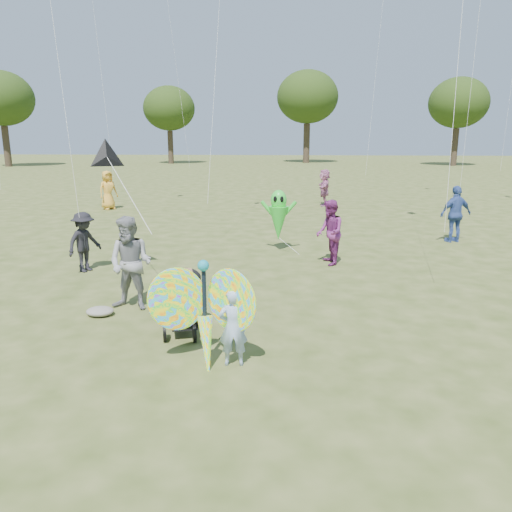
{
  "coord_description": "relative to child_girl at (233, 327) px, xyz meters",
  "views": [
    {
      "loc": [
        0.43,
        -7.13,
        3.19
      ],
      "look_at": [
        -0.2,
        1.5,
        1.1
      ],
      "focal_mm": 35.0,
      "sensor_mm": 36.0,
      "label": 1
    }
  ],
  "objects": [
    {
      "name": "ground",
      "position": [
        0.37,
        0.59,
        -0.56
      ],
      "size": [
        160.0,
        160.0,
        0.0
      ],
      "primitive_type": "plane",
      "color": "#51592B",
      "rests_on": "ground"
    },
    {
      "name": "child_girl",
      "position": [
        0.0,
        0.0,
        0.0
      ],
      "size": [
        0.44,
        0.31,
        1.13
      ],
      "primitive_type": "imported",
      "rotation": [
        0.0,
        0.0,
        3.25
      ],
      "color": "#98B1D7",
      "rests_on": "ground"
    },
    {
      "name": "adult_man",
      "position": [
        -2.17,
        2.23,
        0.32
      ],
      "size": [
        0.96,
        0.81,
        1.76
      ],
      "primitive_type": "imported",
      "rotation": [
        0.0,
        0.0,
        -0.18
      ],
      "color": "gray",
      "rests_on": "ground"
    },
    {
      "name": "grey_bag",
      "position": [
        -2.66,
        1.82,
        -0.48
      ],
      "size": [
        0.5,
        0.41,
        0.16
      ],
      "primitive_type": "ellipsoid",
      "color": "gray",
      "rests_on": "ground"
    },
    {
      "name": "crowd_b",
      "position": [
        -4.14,
        4.77,
        0.16
      ],
      "size": [
        0.9,
        1.07,
        1.44
      ],
      "primitive_type": "imported",
      "rotation": [
        0.0,
        0.0,
        1.11
      ],
      "color": "black",
      "rests_on": "ground"
    },
    {
      "name": "crowd_c",
      "position": [
        5.78,
        8.95,
        0.3
      ],
      "size": [
        1.1,
        0.72,
        1.73
      ],
      "primitive_type": "imported",
      "rotation": [
        0.0,
        0.0,
        3.47
      ],
      "color": "#39549C",
      "rests_on": "ground"
    },
    {
      "name": "crowd_e",
      "position": [
        1.75,
        5.88,
        0.26
      ],
      "size": [
        0.73,
        0.88,
        1.65
      ],
      "primitive_type": "imported",
      "rotation": [
        0.0,
        0.0,
        4.85
      ],
      "color": "#7C2971",
      "rests_on": "ground"
    },
    {
      "name": "crowd_g",
      "position": [
        -7.36,
        15.04,
        0.29
      ],
      "size": [
        0.96,
        0.99,
        1.71
      ],
      "primitive_type": "imported",
      "rotation": [
        0.0,
        0.0,
        0.85
      ],
      "color": "gold",
      "rests_on": "ground"
    },
    {
      "name": "crowd_j",
      "position": [
        2.27,
        16.89,
        0.28
      ],
      "size": [
        0.55,
        1.59,
        1.7
      ],
      "primitive_type": "imported",
      "rotation": [
        0.0,
        0.0,
        4.68
      ],
      "color": "#BA6A98",
      "rests_on": "ground"
    },
    {
      "name": "jogging_stroller",
      "position": [
        -0.95,
        1.15,
        0.05
      ],
      "size": [
        0.68,
        1.12,
        1.09
      ],
      "rotation": [
        0.0,
        0.0,
        0.28
      ],
      "color": "black",
      "rests_on": "ground"
    },
    {
      "name": "butterfly_kite",
      "position": [
        -0.39,
        -0.04,
        0.21
      ],
      "size": [
        1.74,
        0.75,
        1.74
      ],
      "color": "red",
      "rests_on": "ground"
    },
    {
      "name": "delta_kite_rig",
      "position": [
        -3.28,
        4.35,
        2.16
      ],
      "size": [
        1.97,
        2.37,
        1.73
      ],
      "color": "black",
      "rests_on": "ground"
    },
    {
      "name": "alien_kite",
      "position": [
        0.42,
        7.3,
        0.41
      ],
      "size": [
        1.12,
        0.69,
        1.74
      ],
      "color": "green",
      "rests_on": "ground"
    },
    {
      "name": "tree_line",
      "position": [
        4.04,
        45.58,
        6.3
      ],
      "size": [
        91.78,
        33.6,
        10.79
      ],
      "color": "#3A2D21",
      "rests_on": "ground"
    }
  ]
}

